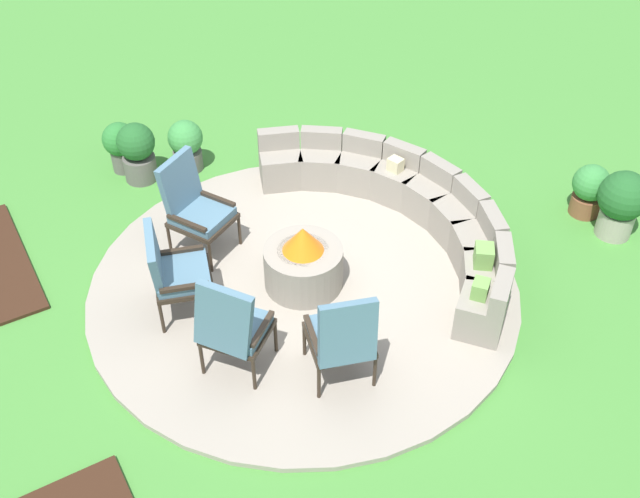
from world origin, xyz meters
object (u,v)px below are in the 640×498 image
lounge_chair_back_right (342,336)px  potted_plant_1 (137,150)px  lounge_chair_front_left (194,205)px  potted_plant_0 (590,189)px  fire_pit (303,262)px  potted_plant_2 (120,144)px  lounge_chair_back_left (232,326)px  potted_plant_4 (622,202)px  potted_plant_5 (186,144)px  curved_stone_bench (407,209)px  lounge_chair_front_right (173,270)px

lounge_chair_back_right → potted_plant_1: lounge_chair_back_right is taller
lounge_chair_front_left → potted_plant_0: bearing=129.5°
fire_pit → potted_plant_2: bearing=-163.6°
lounge_chair_front_left → fire_pit: bearing=93.3°
lounge_chair_front_left → potted_plant_1: 1.67m
lounge_chair_back_left → potted_plant_2: 3.81m
fire_pit → potted_plant_4: 3.67m
fire_pit → potted_plant_0: size_ratio=1.27×
fire_pit → lounge_chair_back_left: lounge_chair_back_left is taller
potted_plant_4 → lounge_chair_back_left: bearing=-93.6°
lounge_chair_back_left → potted_plant_1: size_ratio=1.48×
fire_pit → lounge_chair_back_right: size_ratio=0.77×
fire_pit → potted_plant_1: bearing=-164.1°
potted_plant_2 → potted_plant_5: potted_plant_5 is taller
fire_pit → potted_plant_2: fire_pit is taller
potted_plant_5 → potted_plant_2: bearing=-118.5°
lounge_chair_front_left → lounge_chair_back_left: size_ratio=0.98×
fire_pit → potted_plant_0: 3.57m
potted_plant_4 → potted_plant_5: (-3.70, -3.72, -0.08)m
curved_stone_bench → potted_plant_4: potted_plant_4 is taller
lounge_chair_front_left → lounge_chair_front_right: lounge_chair_front_left is taller
lounge_chair_front_right → potted_plant_4: size_ratio=1.26×
lounge_chair_front_left → potted_plant_5: lounge_chair_front_left is taller
fire_pit → potted_plant_2: size_ratio=1.24×
potted_plant_1 → potted_plant_2: 0.33m
lounge_chair_front_right → potted_plant_5: size_ratio=1.52×
potted_plant_1 → fire_pit: bearing=15.9°
fire_pit → lounge_chair_front_left: (-1.13, -0.71, 0.27)m
lounge_chair_back_right → potted_plant_1: bearing=111.8°
fire_pit → potted_plant_5: (-2.70, -0.19, 0.02)m
lounge_chair_front_right → potted_plant_1: bearing=-174.1°
lounge_chair_back_left → potted_plant_5: bearing=125.4°
lounge_chair_front_left → potted_plant_1: lounge_chair_front_left is taller
lounge_chair_back_right → potted_plant_2: size_ratio=1.60×
lounge_chair_front_right → potted_plant_4: (1.30, 4.81, -0.14)m
lounge_chair_front_left → potted_plant_4: 4.75m
lounge_chair_back_right → potted_plant_2: lounge_chair_back_right is taller
curved_stone_bench → lounge_chair_front_right: (-0.07, -2.75, 0.26)m
fire_pit → lounge_chair_back_left: 1.36m
lounge_chair_front_left → potted_plant_2: 1.99m
lounge_chair_back_left → potted_plant_2: size_ratio=1.73×
lounge_chair_front_left → potted_plant_5: (-1.57, 0.53, -0.25)m
curved_stone_bench → potted_plant_0: curved_stone_bench is taller
lounge_chair_back_left → fire_pit: bearing=82.9°
fire_pit → curved_stone_bench: bearing=98.8°
lounge_chair_front_left → potted_plant_0: size_ratio=1.73×
lounge_chair_back_right → lounge_chair_back_left: bearing=159.5°
lounge_chair_front_left → lounge_chair_front_right: 1.01m
lounge_chair_back_left → potted_plant_4: (0.30, 4.65, -0.18)m
curved_stone_bench → lounge_chair_front_left: size_ratio=3.38×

